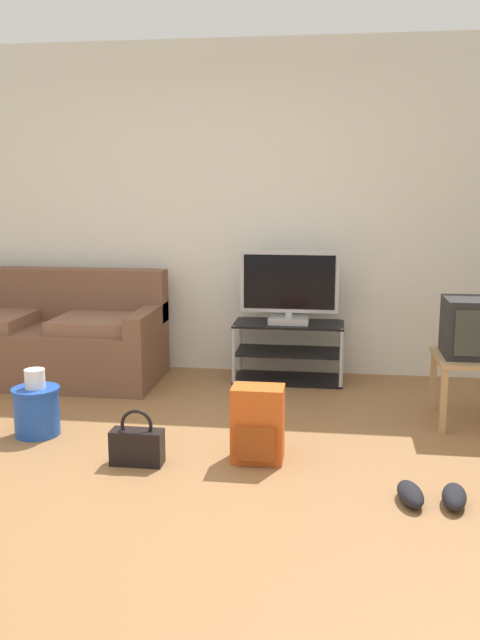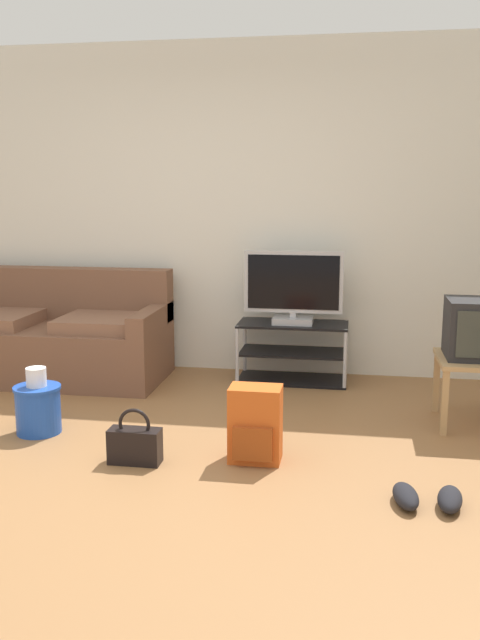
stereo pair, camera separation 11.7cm
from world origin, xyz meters
name	(u,v)px [view 1 (the left image)]	position (x,y,z in m)	size (l,w,h in m)	color
ground_plane	(146,489)	(0.00, 0.00, -0.01)	(9.00, 9.80, 0.02)	olive
wall_back	(221,210)	(0.00, 2.45, 1.35)	(9.00, 0.10, 2.70)	silver
couch	(48,339)	(-1.34, 1.92, 0.33)	(1.82, 0.85, 0.87)	brown
tv_stand	(289,352)	(0.60, 2.13, 0.24)	(0.87, 0.41, 0.48)	black
flat_tv	(289,288)	(0.60, 2.10, 0.76)	(0.78, 0.22, 0.58)	#B2B2B7
side_table	(476,367)	(1.89, 1.28, 0.38)	(0.53, 0.53, 0.45)	tan
crt_tv	(479,327)	(1.89, 1.29, 0.64)	(0.44, 0.39, 0.38)	#232326
backpack	(258,424)	(0.54, 0.44, 0.21)	(0.29, 0.27, 0.44)	#CC561E
handbag	(137,445)	(-0.13, 0.29, 0.11)	(0.30, 0.13, 0.32)	black
cleaning_bucket	(36,407)	(-0.89, 0.66, 0.18)	(0.30, 0.30, 0.43)	blue
sneakers_pair	(432,495)	(1.46, 0.01, 0.04)	(0.37, 0.28, 0.09)	black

